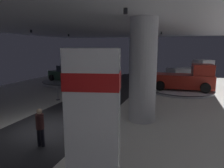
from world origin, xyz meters
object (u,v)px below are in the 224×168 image
at_px(brand_sign_pylon, 94,139).
at_px(display_car_far_left, 67,74).
at_px(display_platform_far_right, 181,90).
at_px(visitor_walking_near, 79,114).
at_px(display_platform_deep_right, 190,80).
at_px(pickup_truck_deep_right, 193,71).
at_px(column_right, 143,71).
at_px(visitor_walking_far, 40,125).
at_px(display_platform_deep_left, 78,75).
at_px(display_platform_far_left, 67,82).
at_px(display_car_deep_left, 78,68).
at_px(pickup_truck_far_right, 185,79).

distance_m(brand_sign_pylon, display_car_far_left, 18.65).
bearing_deg(display_platform_far_right, visitor_walking_near, -112.00).
bearing_deg(display_car_far_left, display_platform_deep_right, 26.89).
distance_m(pickup_truck_deep_right, display_car_far_left, 14.74).
height_order(brand_sign_pylon, display_platform_deep_right, brand_sign_pylon).
bearing_deg(column_right, visitor_walking_near, -133.71).
relative_size(column_right, visitor_walking_far, 3.46).
distance_m(brand_sign_pylon, display_platform_deep_left, 24.42).
bearing_deg(pickup_truck_deep_right, display_platform_far_left, -153.05).
xyz_separation_m(display_platform_far_left, visitor_walking_near, (7.43, -11.19, 0.71)).
bearing_deg(pickup_truck_deep_right, visitor_walking_far, -108.28).
height_order(pickup_truck_deep_right, display_car_deep_left, pickup_truck_deep_right).
height_order(display_platform_far_left, visitor_walking_near, visitor_walking_near).
bearing_deg(display_platform_deep_right, column_right, -101.08).
bearing_deg(display_car_far_left, display_platform_far_right, -0.12).
xyz_separation_m(display_platform_deep_left, visitor_walking_far, (8.38, -18.59, 0.70)).
bearing_deg(display_platform_far_left, display_platform_deep_left, 107.09).
relative_size(display_platform_deep_right, display_platform_deep_left, 0.93).
distance_m(pickup_truck_far_right, display_platform_deep_right, 6.64).
distance_m(display_car_far_left, display_car_deep_left, 5.87).
bearing_deg(pickup_truck_far_right, display_platform_far_right, -176.70).
xyz_separation_m(display_platform_far_right, display_platform_deep_left, (-13.66, 5.65, 0.07)).
height_order(display_platform_far_right, display_platform_deep_right, display_platform_far_right).
bearing_deg(visitor_walking_far, brand_sign_pylon, -36.62).
bearing_deg(pickup_truck_far_right, display_car_deep_left, 158.18).
xyz_separation_m(display_platform_far_right, display_car_far_left, (-11.91, 0.03, 0.99)).
relative_size(brand_sign_pylon, visitor_walking_far, 2.49).
distance_m(display_platform_far_right, display_platform_deep_right, 6.62).
height_order(column_right, visitor_walking_far, column_right).
bearing_deg(visitor_walking_far, display_platform_deep_right, 72.27).
xyz_separation_m(brand_sign_pylon, display_platform_far_right, (1.74, 15.58, -1.91)).
xyz_separation_m(pickup_truck_far_right, visitor_walking_far, (-5.60, -12.96, -0.26)).
height_order(pickup_truck_far_right, display_platform_far_left, pickup_truck_far_right).
height_order(pickup_truck_deep_right, display_platform_far_left, pickup_truck_deep_right).
relative_size(display_platform_far_right, pickup_truck_far_right, 1.05).
distance_m(display_platform_deep_right, visitor_walking_far, 20.48).
bearing_deg(display_platform_deep_left, column_right, -50.58).
height_order(display_platform_far_left, display_platform_deep_left, display_platform_deep_left).
relative_size(display_car_far_left, visitor_walking_near, 2.85).
bearing_deg(display_platform_far_left, pickup_truck_deep_right, 26.95).
bearing_deg(pickup_truck_deep_right, display_car_far_left, -152.96).
xyz_separation_m(display_car_far_left, visitor_walking_far, (6.63, -12.97, -0.21)).
bearing_deg(column_right, brand_sign_pylon, -87.83).
height_order(display_platform_far_right, visitor_walking_far, visitor_walking_far).
relative_size(display_platform_far_right, display_car_deep_left, 1.26).
bearing_deg(display_platform_deep_left, display_platform_deep_right, 3.51).
xyz_separation_m(display_platform_deep_right, display_car_far_left, (-12.86, -6.52, 0.99)).
bearing_deg(pickup_truck_far_right, brand_sign_pylon, -97.51).
bearing_deg(visitor_walking_far, display_platform_far_right, 67.81).
height_order(display_car_deep_left, visitor_walking_near, display_car_deep_left).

